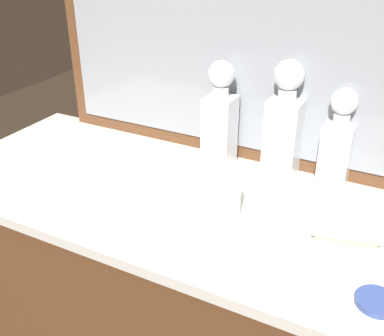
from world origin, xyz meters
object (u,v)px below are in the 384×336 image
at_px(crystal_tumbler_right, 225,199).
at_px(silver_brush_right, 346,232).
at_px(crystal_decanter_far_left, 337,148).
at_px(crystal_decanter_right, 220,125).
at_px(crystal_decanter_left, 284,131).
at_px(porcelain_dish, 377,302).

distance_m(crystal_tumbler_right, silver_brush_right, 0.27).
bearing_deg(crystal_decanter_far_left, silver_brush_right, -70.15).
distance_m(crystal_decanter_far_left, silver_brush_right, 0.25).
relative_size(crystal_decanter_right, crystal_decanter_far_left, 1.13).
distance_m(crystal_decanter_far_left, crystal_decanter_left, 0.14).
height_order(crystal_decanter_left, silver_brush_right, crystal_decanter_left).
xyz_separation_m(silver_brush_right, porcelain_dish, (0.09, -0.18, -0.01)).
relative_size(crystal_decanter_right, crystal_decanter_left, 0.94).
distance_m(crystal_decanter_right, crystal_decanter_left, 0.17).
xyz_separation_m(crystal_decanter_left, crystal_tumbler_right, (-0.06, -0.24, -0.09)).
bearing_deg(silver_brush_right, crystal_decanter_far_left, 109.85).
bearing_deg(crystal_tumbler_right, silver_brush_right, 7.07).
xyz_separation_m(crystal_decanter_far_left, silver_brush_right, (0.08, -0.22, -0.09)).
xyz_separation_m(crystal_decanter_right, porcelain_dish, (0.47, -0.37, -0.11)).
relative_size(crystal_decanter_far_left, crystal_decanter_left, 0.83).
distance_m(crystal_decanter_right, porcelain_dish, 0.61).
relative_size(crystal_decanter_far_left, crystal_tumbler_right, 3.12).
height_order(crystal_decanter_right, crystal_decanter_left, crystal_decanter_left).
bearing_deg(crystal_decanter_right, crystal_decanter_left, 6.84).
relative_size(crystal_decanter_right, crystal_tumbler_right, 3.54).
bearing_deg(crystal_tumbler_right, crystal_decanter_left, 77.13).
distance_m(crystal_decanter_right, silver_brush_right, 0.44).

